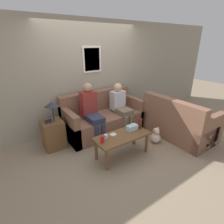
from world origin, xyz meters
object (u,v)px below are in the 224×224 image
Objects in this scene: person_left at (91,110)px; person_right at (121,105)px; wine_bottle at (140,123)px; teddy_bear at (156,136)px; coffee_table at (122,138)px; drinking_glass at (106,137)px; couch_side at (178,123)px; couch_main at (103,118)px.

person_left is 1.08× the size of person_right.
wine_bottle is at bearing -57.40° from person_left.
coffee_table is at bearing 177.59° from teddy_bear.
teddy_bear is (0.91, -0.04, -0.23)m from coffee_table.
person_left is at bearing 77.89° from drinking_glass.
couch_side is 1.31× the size of person_right.
person_left is at bearing 57.47° from couch_side.
couch_main is at bearing 119.55° from teddy_bear.
couch_side is at bearing -48.92° from person_right.
coffee_table is 1.02m from person_left.
couch_main and couch_side have the same top height.
couch_main is 0.55m from person_right.
teddy_bear is at bearing -4.60° from drinking_glass.
wine_bottle is at bearing -2.39° from drinking_glass.
couch_main is 1.63× the size of person_right.
drinking_glass is 0.25× the size of teddy_bear.
wine_bottle is (0.21, -1.09, 0.24)m from couch_main.
couch_main is 1.77× the size of coffee_table.
drinking_glass is at bearing -102.11° from person_left.
couch_main is 1.51× the size of person_left.
drinking_glass is (-0.58, -1.05, 0.17)m from couch_main.
person_right is at bearing -25.65° from couch_main.
coffee_table is 0.50m from wine_bottle.
couch_main reaches higher than wine_bottle.
drinking_glass is at bearing 84.75° from couch_side.
wine_bottle is at bearing 171.46° from teddy_bear.
couch_side reaches higher than teddy_bear.
couch_side is at bearing -5.25° from drinking_glass.
couch_side is 1.90m from drinking_glass.
coffee_table reaches higher than teddy_bear.
couch_side is 1.21× the size of person_left.
drinking_glass is at bearing 169.47° from coffee_table.
drinking_glass is at bearing -138.72° from person_right.
couch_main is 21.61× the size of drinking_glass.
couch_main is at bearing 77.32° from coffee_table.
couch_side is (1.30, -1.23, 0.00)m from couch_main.
couch_side is at bearing -32.53° from person_left.
coffee_table is 3.01× the size of teddy_bear.
person_right is (-0.90, 1.04, 0.31)m from couch_side.
person_right is at bearing -3.10° from person_left.
couch_side reaches higher than wine_bottle.
couch_main is at bearing 61.20° from drinking_glass.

